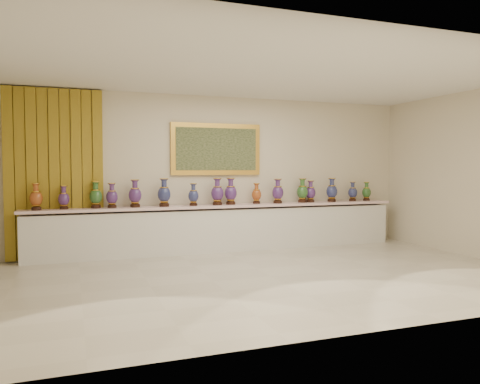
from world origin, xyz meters
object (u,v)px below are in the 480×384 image
at_px(counter, 224,228).
at_px(vase_0, 36,198).
at_px(vase_2, 96,196).
at_px(vase_1, 64,199).

relative_size(counter, vase_0, 15.93).
bearing_deg(counter, vase_0, -179.21).
height_order(vase_0, vase_2, vase_2).
distance_m(counter, vase_2, 2.46).
xyz_separation_m(vase_0, vase_1, (0.43, 0.03, -0.02)).
height_order(vase_1, vase_2, vase_2).
height_order(counter, vase_2, vase_2).
bearing_deg(vase_0, vase_1, 4.11).
height_order(counter, vase_1, vase_1).
xyz_separation_m(counter, vase_0, (-3.32, -0.05, 0.67)).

